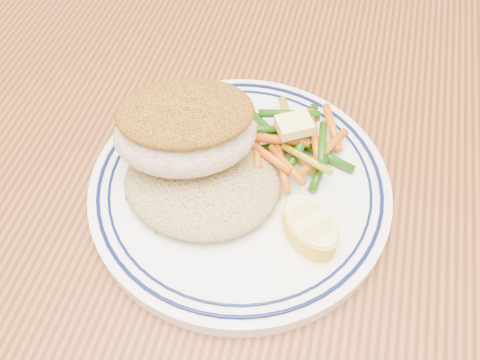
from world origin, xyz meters
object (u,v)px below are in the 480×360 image
object	(u,v)px
plate	(240,188)
lemon_wedge	(310,226)
fish_fillet	(185,128)
rice_pilaf	(202,179)
vegetable_pile	(296,142)
dining_table	(211,257)

from	to	relation	value
plate	lemon_wedge	distance (m)	0.07
plate	fish_fillet	xyz separation A→B (m)	(-0.05, 0.01, 0.05)
rice_pilaf	lemon_wedge	distance (m)	0.09
fish_fillet	lemon_wedge	xyz separation A→B (m)	(0.11, -0.04, -0.03)
rice_pilaf	lemon_wedge	xyz separation A→B (m)	(0.09, -0.02, -0.00)
vegetable_pile	plate	bearing A→B (deg)	-130.29
dining_table	fish_fillet	xyz separation A→B (m)	(-0.02, 0.02, 0.16)
plate	rice_pilaf	distance (m)	0.04
lemon_wedge	fish_fillet	bearing A→B (deg)	158.76
rice_pilaf	lemon_wedge	world-z (taller)	rice_pilaf
dining_table	plate	world-z (taller)	plate
rice_pilaf	fish_fillet	xyz separation A→B (m)	(-0.02, 0.02, 0.03)
dining_table	lemon_wedge	distance (m)	0.15
plate	vegetable_pile	bearing A→B (deg)	49.71
dining_table	lemon_wedge	bearing A→B (deg)	-12.38
rice_pilaf	vegetable_pile	bearing A→B (deg)	40.48
plate	vegetable_pile	distance (m)	0.06
plate	fish_fillet	world-z (taller)	fish_fillet
dining_table	plate	bearing A→B (deg)	29.26
lemon_wedge	rice_pilaf	bearing A→B (deg)	166.42
dining_table	fish_fillet	distance (m)	0.16
fish_fillet	lemon_wedge	world-z (taller)	fish_fillet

